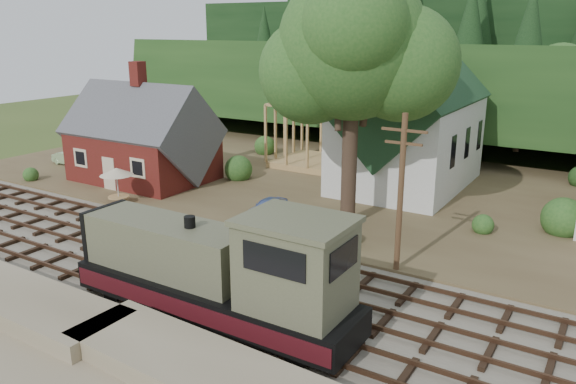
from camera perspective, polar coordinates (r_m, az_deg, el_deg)
The scene contains 16 objects.
ground at distance 27.55m, azimuth -7.08°, elevation -8.96°, with size 140.00×140.00×0.00m, color #384C1E.
embankment at distance 22.46m, azimuth -21.30°, elevation -16.39°, with size 64.00×5.00×1.60m, color #7F7259.
railroad_bed at distance 27.52m, azimuth -7.09°, elevation -8.80°, with size 64.00×11.00×0.16m, color #726B5B.
village_flat at distance 42.09m, azimuth 8.36°, elevation 0.26°, with size 64.00×26.00×0.30m, color brown.
hillside at distance 64.33m, azimuth 17.01°, elevation 5.20°, with size 70.00×28.00×8.00m, color #1E3F19.
ridge at distance 79.71m, azimuth 20.08°, elevation 6.98°, with size 80.00×20.00×12.00m, color black.
depot at distance 44.73m, azimuth -14.52°, elevation 4.91°, with size 10.80×7.41×9.00m.
church at distance 41.82m, azimuth 12.10°, elevation 7.04°, with size 8.40×15.17×13.00m.
timber_frame at distance 47.42m, azimuth 3.79°, elevation 6.10°, with size 8.20×6.20×6.99m.
lattice_tower at distance 52.06m, azimuth 7.15°, elevation 14.43°, with size 3.20×3.20×12.12m.
big_tree at distance 32.38m, azimuth 6.92°, elevation 13.60°, with size 10.90×8.40×14.70m.
telegraph_pole_near at distance 27.04m, azimuth 11.38°, elevation -0.01°, with size 2.20×0.28×8.00m.
locomotive at distance 23.00m, azimuth -6.80°, elevation -8.19°, with size 12.67×3.17×5.05m.
car_blue at distance 35.47m, azimuth -2.10°, elevation -1.49°, with size 1.27×3.16×1.08m, color #4F67AA.
car_green at distance 51.93m, azimuth -21.35°, elevation 3.19°, with size 1.17×3.35×1.10m, color #8FB27B.
patio_set at distance 39.05m, azimuth -17.03°, elevation 1.84°, with size 2.21×2.21×2.46m.
Camera 1 is at (15.84, -19.23, 11.77)m, focal length 35.00 mm.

